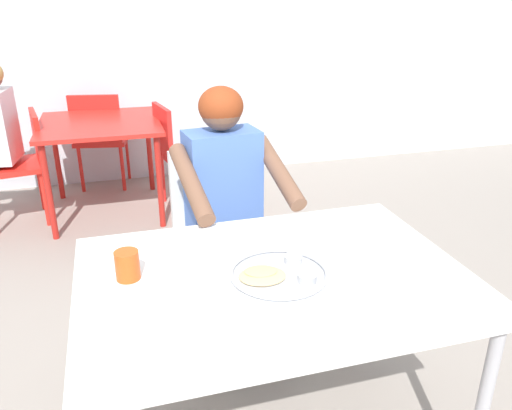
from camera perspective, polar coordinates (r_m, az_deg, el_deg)
The scene contains 9 objects.
table_foreground at distance 1.76m, azimuth 1.98°, elevation -9.56°, with size 1.30×0.92×0.76m.
thali_tray at distance 1.71m, azimuth 2.57°, elevation -7.65°, with size 0.33×0.33×0.03m.
drinking_cup at distance 1.73m, azimuth -14.22°, elevation -6.46°, with size 0.08×0.08×0.10m.
chair_foreground at distance 2.66m, azimuth -4.44°, elevation -2.09°, with size 0.48×0.47×0.90m.
diner_foreground at distance 2.37m, azimuth -2.98°, elevation 0.72°, with size 0.54×0.58×1.25m.
table_background_red at distance 4.09m, azimuth -17.02°, elevation 7.80°, with size 0.88×0.94×0.73m.
chair_red_left at distance 4.18m, azimuth -24.70°, elevation 4.74°, with size 0.51×0.50×0.83m.
chair_red_right at distance 4.10m, azimuth -8.68°, elevation 6.35°, with size 0.50×0.48×0.84m.
chair_red_far at distance 4.67m, azimuth -17.10°, elevation 7.59°, with size 0.50×0.47×0.86m.
Camera 1 is at (-0.38, -1.37, 1.63)m, focal length 35.72 mm.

